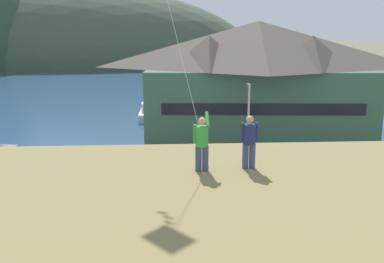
{
  "coord_description": "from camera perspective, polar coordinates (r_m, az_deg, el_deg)",
  "views": [
    {
      "loc": [
        -1.39,
        -23.44,
        11.89
      ],
      "look_at": [
        0.45,
        9.0,
        4.04
      ],
      "focal_mm": 41.57,
      "sensor_mm": 36.0,
      "label": 1
    }
  ],
  "objects": [
    {
      "name": "ground_plane",
      "position": [
        26.32,
        0.13,
        -13.28
      ],
      "size": [
        600.0,
        600.0,
        0.0
      ],
      "primitive_type": "plane",
      "color": "#66604C"
    },
    {
      "name": "parking_lot_pad",
      "position": [
        30.84,
        -0.43,
        -9.0
      ],
      "size": [
        40.0,
        20.0,
        0.1
      ],
      "primitive_type": "cube",
      "color": "gray",
      "rests_on": "ground"
    },
    {
      "name": "bay_water",
      "position": [
        84.29,
        -2.29,
        5.48
      ],
      "size": [
        360.0,
        84.0,
        0.03
      ],
      "primitive_type": "cube",
      "color": "navy",
      "rests_on": "ground"
    },
    {
      "name": "far_hill_east_peak",
      "position": [
        148.92,
        -17.59,
        8.39
      ],
      "size": [
        131.14,
        57.42,
        48.62
      ],
      "primitive_type": "ellipsoid",
      "color": "#42513D",
      "rests_on": "ground"
    },
    {
      "name": "harbor_lodge",
      "position": [
        46.76,
        8.38,
        6.86
      ],
      "size": [
        24.62,
        13.11,
        12.24
      ],
      "color": "#38604C",
      "rests_on": "ground"
    },
    {
      "name": "wharf_dock",
      "position": [
        59.3,
        -2.44,
        2.35
      ],
      "size": [
        3.2,
        12.66,
        0.7
      ],
      "color": "#70604C",
      "rests_on": "ground"
    },
    {
      "name": "moored_boat_wharfside",
      "position": [
        57.51,
        -5.72,
        2.32
      ],
      "size": [
        2.08,
        6.22,
        2.16
      ],
      "color": "silver",
      "rests_on": "ground"
    },
    {
      "name": "parked_car_front_row_end",
      "position": [
        31.3,
        0.34,
        -6.65
      ],
      "size": [
        4.28,
        2.22,
        1.82
      ],
      "color": "silver",
      "rests_on": "parking_lot_pad"
    },
    {
      "name": "parked_car_back_row_left",
      "position": [
        32.75,
        -17.1,
        -6.35
      ],
      "size": [
        4.3,
        2.25,
        1.82
      ],
      "color": "#9EA3A8",
      "rests_on": "parking_lot_pad"
    },
    {
      "name": "parked_car_front_row_silver",
      "position": [
        32.55,
        11.47,
        -6.13
      ],
      "size": [
        4.32,
        2.29,
        1.82
      ],
      "color": "navy",
      "rests_on": "parking_lot_pad"
    },
    {
      "name": "parked_car_mid_row_center",
      "position": [
        29.6,
        23.28,
        -9.04
      ],
      "size": [
        4.33,
        2.33,
        1.82
      ],
      "color": "silver",
      "rests_on": "parking_lot_pad"
    },
    {
      "name": "parked_car_mid_row_near",
      "position": [
        26.11,
        10.39,
        -11.15
      ],
      "size": [
        4.21,
        2.08,
        1.82
      ],
      "color": "slate",
      "rests_on": "parking_lot_pad"
    },
    {
      "name": "parked_car_mid_row_far",
      "position": [
        25.47,
        -9.21,
        -11.76
      ],
      "size": [
        4.24,
        2.13,
        1.82
      ],
      "color": "red",
      "rests_on": "parking_lot_pad"
    },
    {
      "name": "parked_car_back_row_right",
      "position": [
        32.84,
        -8.51,
        -5.82
      ],
      "size": [
        4.33,
        2.32,
        1.82
      ],
      "color": "red",
      "rests_on": "parking_lot_pad"
    },
    {
      "name": "parking_light_pole",
      "position": [
        35.41,
        7.21,
        1.06
      ],
      "size": [
        0.24,
        0.78,
        7.27
      ],
      "color": "#ADADB2",
      "rests_on": "parking_lot_pad"
    },
    {
      "name": "person_kite_flyer",
      "position": [
        13.97,
        1.28,
        -1.34
      ],
      "size": [
        0.51,
        0.66,
        1.86
      ],
      "color": "#384770",
      "rests_on": "grassy_hill_foreground"
    },
    {
      "name": "person_companion",
      "position": [
        14.33,
        7.36,
        -1.13
      ],
      "size": [
        0.55,
        0.4,
        1.74
      ],
      "color": "#384770",
      "rests_on": "grassy_hill_foreground"
    }
  ]
}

